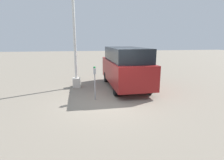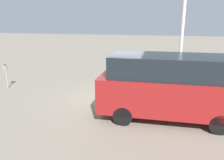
% 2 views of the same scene
% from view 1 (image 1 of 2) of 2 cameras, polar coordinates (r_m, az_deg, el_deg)
% --- Properties ---
extents(ground_plane, '(80.00, 80.00, 0.00)m').
position_cam_1_polar(ground_plane, '(7.97, -0.75, -7.03)').
color(ground_plane, gray).
extents(parking_meter_near, '(0.20, 0.12, 1.57)m').
position_cam_1_polar(parking_meter_near, '(7.95, -5.67, 1.53)').
color(parking_meter_near, '#9E9EA3').
rests_on(parking_meter_near, ground).
extents(lamp_post, '(0.44, 0.44, 5.98)m').
position_cam_1_polar(lamp_post, '(10.28, -11.87, 7.91)').
color(lamp_post, beige).
rests_on(lamp_post, ground).
extents(parked_van, '(4.98, 2.04, 2.32)m').
position_cam_1_polar(parked_van, '(10.12, 4.43, 4.41)').
color(parked_van, maroon).
rests_on(parked_van, ground).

